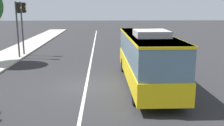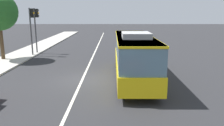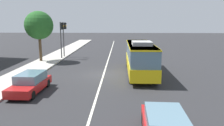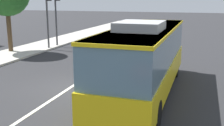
{
  "view_description": "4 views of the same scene",
  "coord_description": "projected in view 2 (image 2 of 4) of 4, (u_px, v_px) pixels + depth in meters",
  "views": [
    {
      "loc": [
        -15.08,
        -0.94,
        4.69
      ],
      "look_at": [
        1.44,
        -1.63,
        1.13
      ],
      "focal_mm": 41.58,
      "sensor_mm": 36.0,
      "label": 1
    },
    {
      "loc": [
        -15.44,
        -2.2,
        4.71
      ],
      "look_at": [
        0.49,
        -2.13,
        1.12
      ],
      "focal_mm": 36.03,
      "sensor_mm": 36.0,
      "label": 2
    },
    {
      "loc": [
        -21.55,
        -1.65,
        5.33
      ],
      "look_at": [
        0.68,
        -0.83,
        1.06
      ],
      "focal_mm": 35.03,
      "sensor_mm": 36.0,
      "label": 3
    },
    {
      "loc": [
        -12.01,
        -6.18,
        4.37
      ],
      "look_at": [
        1.06,
        -1.83,
        1.16
      ],
      "focal_mm": 44.49,
      "sensor_mm": 36.0,
      "label": 4
    }
  ],
  "objects": [
    {
      "name": "lane_centre_line",
      "position": [
        82.0,
        80.0,
        16.11
      ],
      "size": [
        76.0,
        0.16,
        0.01
      ],
      "primitive_type": "cube",
      "color": "silver",
      "rests_on": "ground_plane"
    },
    {
      "name": "traffic_light_near_corner",
      "position": [
        36.0,
        23.0,
        25.67
      ],
      "size": [
        0.32,
        0.62,
        5.2
      ],
      "rotation": [
        0.0,
        0.0,
        -1.56
      ],
      "color": "#47474C",
      "rests_on": "ground_plane"
    },
    {
      "name": "ground_plane",
      "position": [
        82.0,
        80.0,
        16.11
      ],
      "size": [
        160.0,
        160.0,
        0.0
      ],
      "primitive_type": "plane",
      "color": "#28282B"
    },
    {
      "name": "transit_bus",
      "position": [
        134.0,
        54.0,
        15.95
      ],
      "size": [
        10.01,
        2.53,
        3.46
      ],
      "rotation": [
        0.0,
        0.0,
        0.0
      ],
      "color": "yellow",
      "rests_on": "ground_plane"
    },
    {
      "name": "traffic_light_mid_block",
      "position": [
        32.0,
        23.0,
        24.23
      ],
      "size": [
        0.33,
        0.62,
        5.2
      ],
      "rotation": [
        0.0,
        0.0,
        -1.6
      ],
      "color": "#47474C",
      "rests_on": "ground_plane"
    }
  ]
}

